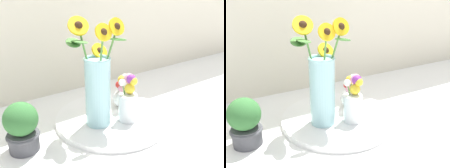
# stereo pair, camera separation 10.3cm
# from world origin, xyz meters

# --- Properties ---
(ground_plane) EXTENTS (6.00, 6.00, 0.00)m
(ground_plane) POSITION_xyz_m (0.00, 0.00, 0.00)
(ground_plane) COLOR white
(serving_tray) EXTENTS (0.46, 0.46, 0.02)m
(serving_tray) POSITION_xyz_m (0.02, 0.02, 0.01)
(serving_tray) COLOR white
(serving_tray) RESTS_ON ground_plane
(mason_jar_sunflowers) EXTENTS (0.23, 0.20, 0.42)m
(mason_jar_sunflowers) POSITION_xyz_m (-0.06, 0.01, 0.19)
(mason_jar_sunflowers) COLOR #9ED1D6
(mason_jar_sunflowers) RESTS_ON serving_tray
(vase_small_center) EXTENTS (0.09, 0.10, 0.19)m
(vase_small_center) POSITION_xyz_m (0.05, -0.03, 0.11)
(vase_small_center) COLOR white
(vase_small_center) RESTS_ON serving_tray
(vase_bulb_right) EXTENTS (0.08, 0.08, 0.15)m
(vase_bulb_right) POSITION_xyz_m (0.10, 0.07, 0.08)
(vase_bulb_right) COLOR white
(vase_bulb_right) RESTS_ON serving_tray
(potted_plant) EXTENTS (0.11, 0.11, 0.18)m
(potted_plant) POSITION_xyz_m (-0.35, 0.03, 0.09)
(potted_plant) COLOR #4C4C51
(potted_plant) RESTS_ON ground_plane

